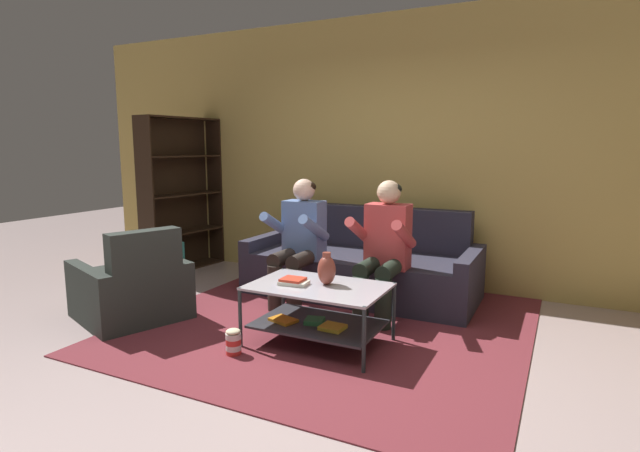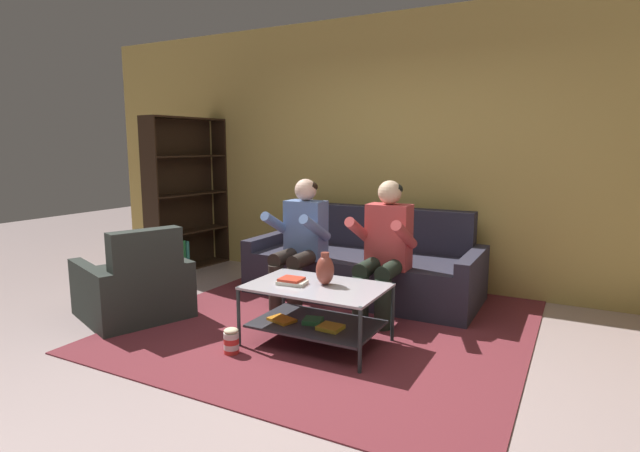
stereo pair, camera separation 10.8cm
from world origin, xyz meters
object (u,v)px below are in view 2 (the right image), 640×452
(person_seated_right, at_px, (384,245))
(coffee_table, at_px, (316,306))
(book_stack, at_px, (292,281))
(armchair, at_px, (134,288))
(person_seated_left, at_px, (300,237))
(popcorn_tub, at_px, (231,341))
(vase, at_px, (325,270))
(couch, at_px, (364,268))
(bookshelf, at_px, (181,207))

(person_seated_right, bearing_deg, coffee_table, -106.45)
(book_stack, relative_size, armchair, 0.21)
(book_stack, bearing_deg, person_seated_right, 64.30)
(person_seated_left, bearing_deg, popcorn_tub, -83.36)
(person_seated_left, bearing_deg, book_stack, -63.66)
(person_seated_left, height_order, vase, person_seated_left)
(person_seated_right, height_order, armchair, person_seated_right)
(person_seated_left, bearing_deg, armchair, -138.00)
(couch, relative_size, coffee_table, 2.25)
(person_seated_left, bearing_deg, couch, 53.35)
(armchair, distance_m, popcorn_tub, 1.31)
(person_seated_left, distance_m, popcorn_tub, 1.39)
(person_seated_left, height_order, person_seated_right, person_seated_right)
(armchair, bearing_deg, couch, 45.62)
(coffee_table, bearing_deg, person_seated_right, 73.55)
(person_seated_right, xyz_separation_m, book_stack, (-0.42, -0.87, -0.17))
(couch, xyz_separation_m, armchair, (-1.55, -1.58, -0.02))
(popcorn_tub, bearing_deg, coffee_table, 44.60)
(person_seated_right, relative_size, vase, 4.86)
(person_seated_right, xyz_separation_m, popcorn_tub, (-0.70, -1.27, -0.56))
(book_stack, distance_m, popcorn_tub, 0.63)
(vase, bearing_deg, couch, 99.96)
(couch, relative_size, person_seated_left, 1.91)
(vase, relative_size, book_stack, 1.07)
(coffee_table, height_order, popcorn_tub, coffee_table)
(bookshelf, bearing_deg, vase, -26.26)
(popcorn_tub, bearing_deg, couch, 81.43)
(armchair, bearing_deg, vase, 8.12)
(couch, distance_m, coffee_table, 1.39)
(armchair, bearing_deg, person_seated_right, 27.20)
(popcorn_tub, bearing_deg, armchair, 168.75)
(person_seated_left, xyz_separation_m, book_stack, (0.43, -0.87, -0.16))
(vase, distance_m, book_stack, 0.27)
(vase, bearing_deg, book_stack, -154.28)
(vase, bearing_deg, person_seated_left, 130.92)
(book_stack, distance_m, bookshelf, 2.85)
(person_seated_right, distance_m, popcorn_tub, 1.55)
(vase, bearing_deg, person_seated_right, 75.91)
(book_stack, distance_m, armchair, 1.58)
(person_seated_left, relative_size, armchair, 1.10)
(bookshelf, distance_m, popcorn_tub, 2.91)
(book_stack, relative_size, bookshelf, 0.13)
(vase, xyz_separation_m, book_stack, (-0.23, -0.11, -0.09))
(bookshelf, relative_size, popcorn_tub, 9.21)
(coffee_table, bearing_deg, book_stack, -162.34)
(person_seated_right, height_order, coffee_table, person_seated_right)
(armchair, bearing_deg, coffee_table, 6.63)
(coffee_table, distance_m, book_stack, 0.26)
(bookshelf, xyz_separation_m, popcorn_tub, (2.17, -1.83, -0.67))
(person_seated_left, bearing_deg, bookshelf, 164.42)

